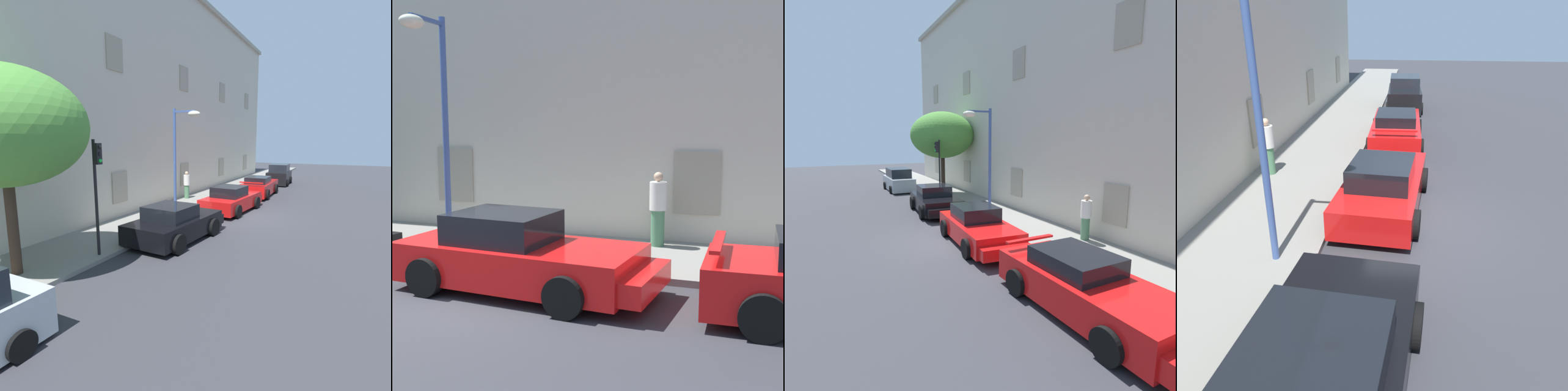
{
  "view_description": "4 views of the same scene",
  "coord_description": "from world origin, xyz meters",
  "views": [
    {
      "loc": [
        -15.43,
        -4.82,
        3.86
      ],
      "look_at": [
        -0.13,
        2.74,
        0.88
      ],
      "focal_mm": 29.12,
      "sensor_mm": 36.0,
      "label": 1
    },
    {
      "loc": [
        4.97,
        -7.38,
        3.01
      ],
      "look_at": [
        1.47,
        2.72,
        1.55
      ],
      "focal_mm": 48.42,
      "sensor_mm": 36.0,
      "label": 2
    },
    {
      "loc": [
        11.56,
        -4.26,
        4.0
      ],
      "look_at": [
        -1.08,
        1.95,
        1.5
      ],
      "focal_mm": 29.8,
      "sensor_mm": 36.0,
      "label": 3
    },
    {
      "loc": [
        -8.4,
        0.21,
        4.62
      ],
      "look_at": [
        -0.95,
        1.06,
        1.15
      ],
      "focal_mm": 35.49,
      "sensor_mm": 36.0,
      "label": 4
    }
  ],
  "objects": [
    {
      "name": "ground_plane",
      "position": [
        0.0,
        0.0,
        0.0
      ],
      "size": [
        80.0,
        80.0,
        0.0
      ],
      "primitive_type": "plane",
      "color": "#333338"
    },
    {
      "name": "pedestrian_admiring",
      "position": [
        2.52,
        4.69,
        1.03
      ],
      "size": [
        0.46,
        0.46,
        1.75
      ],
      "color": "#4C7F59",
      "rests_on": "sidewalk"
    },
    {
      "name": "street_lamp",
      "position": [
        -2.02,
        2.48,
        3.77
      ],
      "size": [
        0.44,
        1.42,
        5.2
      ],
      "color": "#3F5999",
      "rests_on": "sidewalk"
    },
    {
      "name": "sidewalk",
      "position": [
        0.0,
        3.71,
        0.07
      ],
      "size": [
        60.0,
        3.19,
        0.14
      ],
      "primitive_type": "cube",
      "color": "gray",
      "rests_on": "ground"
    },
    {
      "name": "sportscar_yellow_flank",
      "position": [
        0.91,
        0.95,
        0.62
      ],
      "size": [
        4.88,
        2.36,
        1.42
      ],
      "color": "red",
      "rests_on": "ground"
    }
  ]
}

